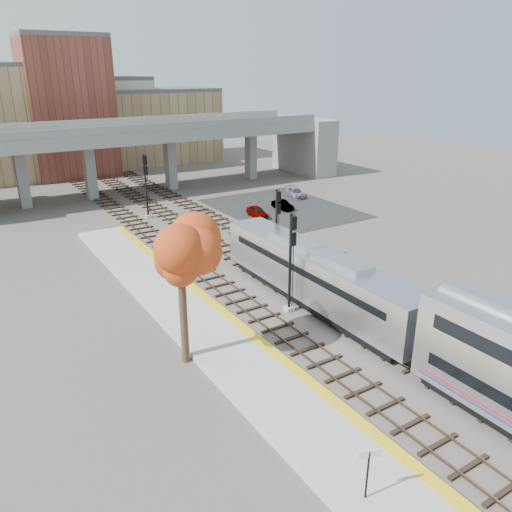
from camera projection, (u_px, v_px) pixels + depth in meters
ground at (355, 340)px, 30.89m from camera, size 160.00×160.00×0.00m
platform at (256, 374)px, 27.23m from camera, size 4.50×60.00×0.35m
yellow_strip at (284, 361)px, 28.11m from camera, size 0.70×60.00×0.01m
tracks at (259, 271)px, 41.24m from camera, size 10.70×95.00×0.25m
overpass at (155, 148)px, 66.98m from camera, size 54.00×12.00×9.50m
buildings_far at (84, 120)px, 81.55m from camera, size 43.00×21.00×20.60m
parking_lot at (282, 208)px, 60.04m from camera, size 14.00×18.00×0.04m
locomotive at (316, 275)px, 34.79m from camera, size 3.02×19.05×4.10m
signal_mast_near at (291, 265)px, 33.41m from camera, size 0.60×0.64×7.01m
signal_mast_mid at (277, 229)px, 41.63m from camera, size 0.60×0.64×6.60m
signal_mast_far at (146, 187)px, 55.00m from camera, size 0.60×0.64×7.13m
station_sign at (368, 464)px, 18.58m from camera, size 0.86×0.37×2.27m
tree at (180, 254)px, 26.41m from camera, size 3.60×3.60×8.90m
car_a at (257, 212)px, 56.27m from camera, size 1.84×3.68×1.20m
car_b at (282, 205)px, 59.32m from camera, size 1.17×3.26×1.07m
car_c at (295, 193)px, 65.11m from camera, size 2.63×4.22×1.14m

